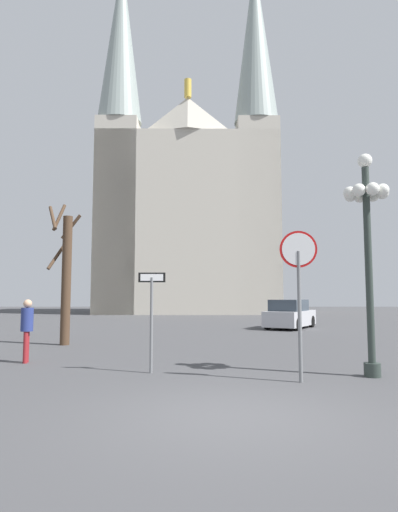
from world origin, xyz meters
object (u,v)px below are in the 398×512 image
at_px(street_lamp, 367,230).
at_px(bare_tree, 65,274).
at_px(stop_sign, 299,275).
at_px(pedestrian_walking, 27,324).
at_px(cathedral, 188,202).
at_px(parked_car_near_silver, 290,315).
at_px(one_way_arrow_sign, 151,310).

height_order(street_lamp, bare_tree, bare_tree).
distance_m(stop_sign, pedestrian_walking, 7.28).
bearing_deg(pedestrian_walking, cathedral, 83.77).
bearing_deg(bare_tree, street_lamp, -34.72).
bearing_deg(parked_car_near_silver, one_way_arrow_sign, -114.45).
xyz_separation_m(street_lamp, parked_car_near_silver, (1.10, 13.73, -2.54)).
distance_m(bare_tree, parked_car_near_silver, 12.60).
height_order(stop_sign, bare_tree, bare_tree).
bearing_deg(bare_tree, one_way_arrow_sign, -55.86).
bearing_deg(street_lamp, parked_car_near_silver, 85.43).
xyz_separation_m(one_way_arrow_sign, parked_car_near_silver, (6.03, 13.27, -0.73)).
bearing_deg(bare_tree, parked_car_near_silver, 38.09).
bearing_deg(parked_car_near_silver, cathedral, 106.55).
height_order(cathedral, bare_tree, cathedral).
height_order(cathedral, street_lamp, cathedral).
xyz_separation_m(one_way_arrow_sign, pedestrian_walking, (-3.50, 1.49, -0.44)).
bearing_deg(one_way_arrow_sign, stop_sign, -18.22).
bearing_deg(street_lamp, bare_tree, 145.28).
bearing_deg(one_way_arrow_sign, street_lamp, -5.36).
bearing_deg(cathedral, street_lamp, -81.75).
distance_m(stop_sign, street_lamp, 2.10).
bearing_deg(stop_sign, pedestrian_walking, 159.24).
distance_m(cathedral, bare_tree, 29.57).
relative_size(stop_sign, parked_car_near_silver, 0.72).
xyz_separation_m(cathedral, bare_tree, (-3.78, -27.97, -8.80)).
distance_m(stop_sign, parked_car_near_silver, 14.67).
xyz_separation_m(cathedral, pedestrian_walking, (-3.50, -32.06, -10.36)).
bearing_deg(pedestrian_walking, street_lamp, -13.02).
xyz_separation_m(stop_sign, street_lamp, (1.72, 0.60, 1.05)).
relative_size(street_lamp, parked_car_near_silver, 1.14).
xyz_separation_m(one_way_arrow_sign, street_lamp, (4.93, -0.46, 1.81)).
bearing_deg(bare_tree, stop_sign, -43.47).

